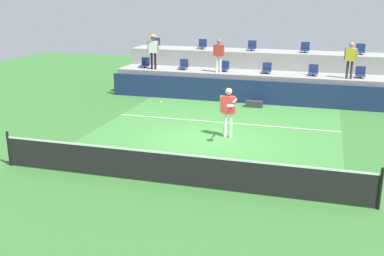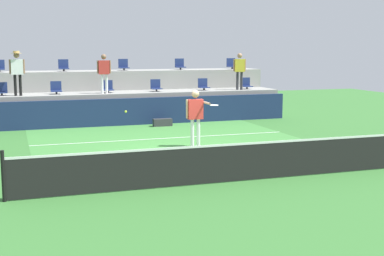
{
  "view_description": "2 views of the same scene",
  "coord_description": "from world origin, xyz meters",
  "px_view_note": "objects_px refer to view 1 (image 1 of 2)",
  "views": [
    {
      "loc": [
        3.67,
        -14.82,
        5.03
      ],
      "look_at": [
        -0.11,
        -1.85,
        0.99
      ],
      "focal_mm": 42.57,
      "sensor_mm": 36.0,
      "label": 1
    },
    {
      "loc": [
        -4.99,
        -15.32,
        3.12
      ],
      "look_at": [
        -0.33,
        -1.62,
        0.96
      ],
      "focal_mm": 50.24,
      "sensor_mm": 36.0,
      "label": 2
    }
  ],
  "objects_px": {
    "tennis_ball": "(161,102)",
    "spectator_leaning_on_rail": "(351,57)",
    "stadium_chair_upper_right": "(305,48)",
    "stadium_chair_upper_far_right": "(360,50)",
    "stadium_chair_lower_mid_left": "(224,67)",
    "spectator_in_grey": "(219,53)",
    "stadium_chair_lower_left": "(184,65)",
    "stadium_chair_lower_far_left": "(145,63)",
    "stadium_chair_lower_mid_right": "(267,69)",
    "stadium_chair_lower_right": "(313,71)",
    "tennis_player": "(228,107)",
    "stadium_chair_lower_far_right": "(360,73)",
    "stadium_chair_upper_center": "(252,46)",
    "stadium_chair_upper_left": "(202,45)",
    "spectator_with_hat": "(153,48)",
    "equipment_bag": "(254,104)",
    "stadium_chair_upper_far_left": "(156,43)"
  },
  "relations": [
    {
      "from": "stadium_chair_lower_mid_left",
      "to": "stadium_chair_upper_right",
      "type": "xyz_separation_m",
      "value": [
        3.76,
        1.8,
        0.85
      ]
    },
    {
      "from": "stadium_chair_lower_far_left",
      "to": "stadium_chair_lower_mid_right",
      "type": "bearing_deg",
      "value": 0.0
    },
    {
      "from": "stadium_chair_lower_far_right",
      "to": "stadium_chair_upper_left",
      "type": "xyz_separation_m",
      "value": [
        -8.01,
        1.8,
        0.85
      ]
    },
    {
      "from": "stadium_chair_upper_far_right",
      "to": "stadium_chair_lower_far_left",
      "type": "bearing_deg",
      "value": -170.39
    },
    {
      "from": "stadium_chair_lower_far_right",
      "to": "spectator_leaning_on_rail",
      "type": "xyz_separation_m",
      "value": [
        -0.52,
        -0.38,
        0.77
      ]
    },
    {
      "from": "spectator_leaning_on_rail",
      "to": "tennis_ball",
      "type": "xyz_separation_m",
      "value": [
        -6.61,
        -6.82,
        -0.95
      ]
    },
    {
      "from": "stadium_chair_lower_far_left",
      "to": "stadium_chair_lower_left",
      "type": "relative_size",
      "value": 1.0
    },
    {
      "from": "stadium_chair_upper_far_right",
      "to": "spectator_leaning_on_rail",
      "type": "xyz_separation_m",
      "value": [
        -0.53,
        -2.18,
        -0.08
      ]
    },
    {
      "from": "stadium_chair_lower_mid_left",
      "to": "stadium_chair_lower_right",
      "type": "relative_size",
      "value": 1.0
    },
    {
      "from": "spectator_leaning_on_rail",
      "to": "stadium_chair_lower_right",
      "type": "bearing_deg",
      "value": 166.37
    },
    {
      "from": "stadium_chair_upper_far_left",
      "to": "spectator_with_hat",
      "type": "relative_size",
      "value": 0.3
    },
    {
      "from": "tennis_ball",
      "to": "spectator_leaning_on_rail",
      "type": "bearing_deg",
      "value": 45.88
    },
    {
      "from": "spectator_leaning_on_rail",
      "to": "tennis_ball",
      "type": "relative_size",
      "value": 24.08
    },
    {
      "from": "stadium_chair_upper_far_right",
      "to": "tennis_ball",
      "type": "distance_m",
      "value": 11.54
    },
    {
      "from": "spectator_with_hat",
      "to": "equipment_bag",
      "type": "distance_m",
      "value": 6.07
    },
    {
      "from": "stadium_chair_lower_left",
      "to": "stadium_chair_upper_right",
      "type": "xyz_separation_m",
      "value": [
        5.88,
        1.8,
        0.85
      ]
    },
    {
      "from": "stadium_chair_lower_far_right",
      "to": "spectator_leaning_on_rail",
      "type": "bearing_deg",
      "value": -143.35
    },
    {
      "from": "stadium_chair_upper_right",
      "to": "spectator_with_hat",
      "type": "height_order",
      "value": "spectator_with_hat"
    },
    {
      "from": "stadium_chair_lower_right",
      "to": "tennis_player",
      "type": "height_order",
      "value": "tennis_player"
    },
    {
      "from": "stadium_chair_lower_mid_left",
      "to": "spectator_in_grey",
      "type": "distance_m",
      "value": 0.87
    },
    {
      "from": "stadium_chair_upper_far_left",
      "to": "spectator_leaning_on_rail",
      "type": "bearing_deg",
      "value": -12.12
    },
    {
      "from": "spectator_in_grey",
      "to": "stadium_chair_lower_far_right",
      "type": "bearing_deg",
      "value": 3.33
    },
    {
      "from": "stadium_chair_upper_left",
      "to": "tennis_ball",
      "type": "xyz_separation_m",
      "value": [
        0.88,
        -9.0,
        -1.04
      ]
    },
    {
      "from": "stadium_chair_lower_mid_left",
      "to": "spectator_in_grey",
      "type": "relative_size",
      "value": 0.32
    },
    {
      "from": "stadium_chair_lower_far_left",
      "to": "stadium_chair_upper_left",
      "type": "xyz_separation_m",
      "value": [
        2.6,
        1.8,
        0.85
      ]
    },
    {
      "from": "stadium_chair_lower_mid_right",
      "to": "stadium_chair_lower_far_right",
      "type": "relative_size",
      "value": 1.0
    },
    {
      "from": "stadium_chair_upper_center",
      "to": "tennis_ball",
      "type": "height_order",
      "value": "stadium_chair_upper_center"
    },
    {
      "from": "stadium_chair_lower_far_left",
      "to": "stadium_chair_lower_mid_right",
      "type": "relative_size",
      "value": 1.0
    },
    {
      "from": "stadium_chair_upper_left",
      "to": "stadium_chair_upper_center",
      "type": "xyz_separation_m",
      "value": [
        2.68,
        0.0,
        0.0
      ]
    },
    {
      "from": "stadium_chair_upper_right",
      "to": "stadium_chair_upper_far_right",
      "type": "relative_size",
      "value": 1.0
    },
    {
      "from": "stadium_chair_lower_far_left",
      "to": "stadium_chair_lower_far_right",
      "type": "xyz_separation_m",
      "value": [
        10.61,
        0.0,
        0.0
      ]
    },
    {
      "from": "stadium_chair_upper_right",
      "to": "equipment_bag",
      "type": "xyz_separation_m",
      "value": [
        -1.92,
        -3.73,
        -2.16
      ]
    },
    {
      "from": "equipment_bag",
      "to": "spectator_with_hat",
      "type": "bearing_deg",
      "value": 164.13
    },
    {
      "from": "spectator_with_hat",
      "to": "tennis_player",
      "type": "bearing_deg",
      "value": -50.35
    },
    {
      "from": "stadium_chair_lower_mid_right",
      "to": "spectator_with_hat",
      "type": "xyz_separation_m",
      "value": [
        -5.71,
        -0.38,
        0.86
      ]
    },
    {
      "from": "stadium_chair_upper_left",
      "to": "stadium_chair_upper_far_left",
      "type": "bearing_deg",
      "value": 180.0
    },
    {
      "from": "stadium_chair_lower_far_right",
      "to": "equipment_bag",
      "type": "distance_m",
      "value": 5.11
    },
    {
      "from": "stadium_chair_lower_far_left",
      "to": "spectator_with_hat",
      "type": "bearing_deg",
      "value": -31.94
    },
    {
      "from": "stadium_chair_upper_far_left",
      "to": "stadium_chair_lower_left",
      "type": "bearing_deg",
      "value": -39.58
    },
    {
      "from": "stadium_chair_upper_center",
      "to": "spectator_in_grey",
      "type": "height_order",
      "value": "spectator_in_grey"
    },
    {
      "from": "spectator_with_hat",
      "to": "spectator_in_grey",
      "type": "relative_size",
      "value": 1.09
    },
    {
      "from": "stadium_chair_upper_far_left",
      "to": "stadium_chair_upper_center",
      "type": "xyz_separation_m",
      "value": [
        5.35,
        0.0,
        0.0
      ]
    },
    {
      "from": "stadium_chair_lower_far_left",
      "to": "equipment_bag",
      "type": "distance_m",
      "value": 6.5
    },
    {
      "from": "stadium_chair_upper_right",
      "to": "equipment_bag",
      "type": "distance_m",
      "value": 4.72
    },
    {
      "from": "stadium_chair_lower_mid_right",
      "to": "stadium_chair_upper_far_right",
      "type": "bearing_deg",
      "value": 22.69
    },
    {
      "from": "stadium_chair_lower_mid_right",
      "to": "tennis_ball",
      "type": "height_order",
      "value": "stadium_chair_lower_mid_right"
    },
    {
      "from": "stadium_chair_lower_right",
      "to": "stadium_chair_upper_right",
      "type": "bearing_deg",
      "value": 106.28
    },
    {
      "from": "stadium_chair_lower_mid_left",
      "to": "stadium_chair_upper_center",
      "type": "xyz_separation_m",
      "value": [
        1.06,
        1.8,
        0.85
      ]
    },
    {
      "from": "stadium_chair_upper_right",
      "to": "spectator_leaning_on_rail",
      "type": "bearing_deg",
      "value": -46.01
    },
    {
      "from": "stadium_chair_lower_left",
      "to": "tennis_player",
      "type": "distance_m",
      "value": 7.66
    }
  ]
}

